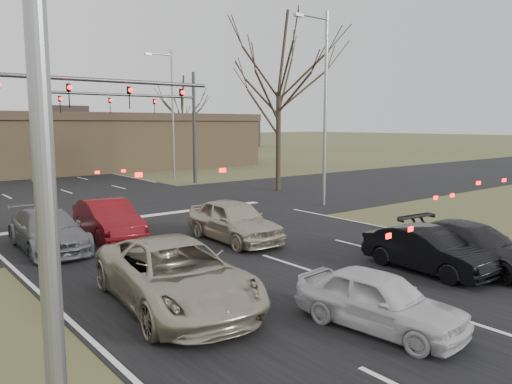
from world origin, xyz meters
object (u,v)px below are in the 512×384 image
Objects in this scene: streetlight_right_far at (171,108)px; car_red_ahead at (108,219)px; car_silver_suv at (175,274)px; car_grey_ahead at (48,230)px; car_silver_ahead at (234,220)px; car_black_hatch at (428,250)px; mast_arm_far at (159,114)px; streetlight_right_near at (323,99)px; building at (36,143)px; mast_arm_near at (16,105)px; car_charcoal_sedan at (473,246)px; car_white_sedan at (379,300)px.

car_red_ahead is at bearing -125.51° from streetlight_right_far.
car_silver_suv is 7.57m from car_grey_ahead.
car_silver_ahead is (5.02, 4.53, -0.01)m from car_silver_suv.
car_black_hatch is 0.88× the size of car_red_ahead.
streetlight_right_far is 21.76m from car_red_ahead.
streetlight_right_near is at bearing -78.53° from mast_arm_far.
car_red_ahead reaches higher than car_black_hatch.
building is at bearing 105.58° from mast_arm_far.
mast_arm_near is 2.52× the size of car_grey_ahead.
car_silver_suv is (-13.84, -25.10, -4.80)m from streetlight_right_far.
car_silver_ahead is (-8.82, -20.57, -4.81)m from streetlight_right_far.
streetlight_right_far is 2.52× the size of car_black_hatch.
streetlight_right_far reaches higher than car_charcoal_sedan.
car_grey_ahead reaches higher than car_charcoal_sedan.
mast_arm_far is at bearing 51.66° from car_grey_ahead.
building is at bearing 98.66° from car_charcoal_sedan.
car_red_ahead is at bearing -124.69° from mast_arm_far.
streetlight_right_near reaches higher than building.
car_silver_suv is 1.22× the size of car_charcoal_sedan.
building is at bearing 86.87° from car_silver_suv.
building is at bearing 77.35° from car_white_sedan.
building is 38.34m from car_black_hatch.
car_white_sedan is at bearing -79.34° from car_red_ahead.
mast_arm_far is 2.47× the size of car_red_ahead.
streetlight_right_near is 12.95m from car_black_hatch.
mast_arm_near is 3.24× the size of car_white_sedan.
mast_arm_near reaches higher than car_silver_ahead.
streetlight_right_near is 10.25m from car_silver_ahead.
mast_arm_far is at bearing 41.22° from mast_arm_near.
mast_arm_far is 2.43× the size of car_silver_ahead.
car_grey_ahead is (-7.29, -28.57, -1.97)m from building.
mast_arm_near is 15.17m from mast_arm_far.
mast_arm_far is 2.32× the size of car_grey_ahead.
car_silver_ahead is at bearing -38.45° from car_red_ahead.
building is at bearing 77.56° from car_grey_ahead.
mast_arm_near is at bearing -106.13° from building.
streetlight_right_far is at bearing 51.89° from mast_arm_far.
car_black_hatch is at bearing -103.67° from streetlight_right_far.
car_grey_ahead is at bearing 99.74° from car_white_sedan.
car_grey_ahead is (-11.47, -13.57, -4.32)m from mast_arm_far.
mast_arm_far is 24.37m from car_charcoal_sedan.
car_silver_suv is at bearing -134.82° from car_silver_ahead.
car_black_hatch is 12.57m from car_grey_ahead.
car_charcoal_sedan is 8.18m from car_silver_ahead.
car_white_sedan is 11.78m from car_red_ahead.
car_silver_suv reaches higher than car_white_sedan.
car_white_sedan is at bearing -111.01° from streetlight_right_far.
car_red_ahead is at bearing 88.59° from car_white_sedan.
building is at bearing 84.83° from car_red_ahead.
mast_arm_near is at bearing 90.93° from car_grey_ahead.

